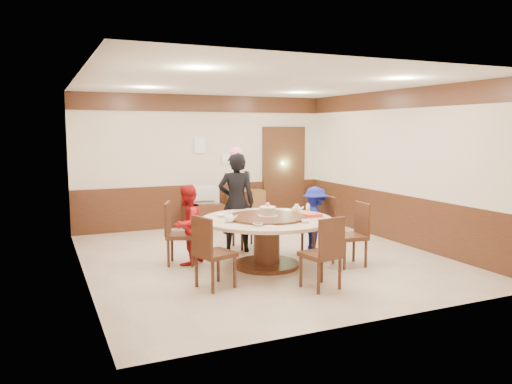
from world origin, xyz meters
name	(u,v)px	position (x,y,z in m)	size (l,w,h in m)	color
room	(262,192)	(0.01, 0.01, 1.08)	(6.00, 6.04, 2.84)	beige
banquet_table	(267,232)	(-0.16, -0.54, 0.53)	(1.98, 1.98, 0.78)	#442415
chair_0	(318,236)	(0.97, -0.17, 0.30)	(0.46, 0.45, 0.97)	#442415
chair_1	(246,230)	(0.05, 0.76, 0.30)	(0.46, 0.47, 0.97)	#442415
chair_2	(180,245)	(-1.33, 0.12, 0.30)	(0.58, 0.58, 0.97)	#442415
chair_3	(214,265)	(-1.23, -1.19, 0.30)	(0.56, 0.55, 0.97)	#442415
chair_4	(321,266)	(0.04, -1.80, 0.30)	(0.51, 0.51, 0.97)	#442415
chair_5	(351,246)	(1.04, -1.01, 0.30)	(0.49, 0.48, 0.97)	#442415
person_standing	(236,202)	(-0.23, 0.54, 0.85)	(0.62, 0.41, 1.69)	black
person_red	(187,225)	(-1.22, 0.08, 0.62)	(0.60, 0.47, 1.24)	#B01719
person_blue	(315,221)	(0.91, -0.16, 0.57)	(0.73, 0.42, 1.13)	navy
birthday_cake	(268,211)	(-0.13, -0.51, 0.85)	(0.30, 0.30, 0.20)	white
teapot_left	(229,218)	(-0.80, -0.64, 0.81)	(0.17, 0.15, 0.13)	white
teapot_right	(297,209)	(0.46, -0.33, 0.81)	(0.17, 0.15, 0.13)	white
bowl_0	(221,216)	(-0.75, -0.16, 0.77)	(0.16, 0.16, 0.04)	white
bowl_1	(306,221)	(0.19, -1.11, 0.77)	(0.13, 0.13, 0.04)	white
bowl_2	(258,225)	(-0.53, -1.05, 0.77)	(0.13, 0.13, 0.03)	white
bowl_3	(307,215)	(0.47, -0.66, 0.77)	(0.13, 0.13, 0.04)	white
saucer_near	(270,227)	(-0.41, -1.19, 0.76)	(0.18, 0.18, 0.01)	white
saucer_far	(279,211)	(0.29, -0.04, 0.76)	(0.18, 0.18, 0.01)	white
shrimp_platter	(313,216)	(0.48, -0.84, 0.78)	(0.30, 0.20, 0.06)	white
bottle_0	(297,212)	(0.30, -0.62, 0.83)	(0.06, 0.06, 0.16)	white
bottle_1	(308,209)	(0.58, -0.49, 0.83)	(0.06, 0.06, 0.16)	white
tv_stand	(203,216)	(-0.12, 2.75, 0.25)	(0.85, 0.45, 0.50)	#442415
television	(203,195)	(-0.12, 2.75, 0.71)	(0.72, 0.09, 0.42)	gray
side_cabinet	(246,207)	(0.88, 2.78, 0.38)	(0.80, 0.40, 0.75)	brown
thermos	(247,182)	(0.90, 2.78, 0.94)	(0.15, 0.15, 0.38)	silver
notice_left	(200,145)	(-0.10, 2.96, 1.75)	(0.25, 0.00, 0.35)	white
notice_right	(229,158)	(0.55, 2.96, 1.45)	(0.30, 0.00, 0.22)	white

